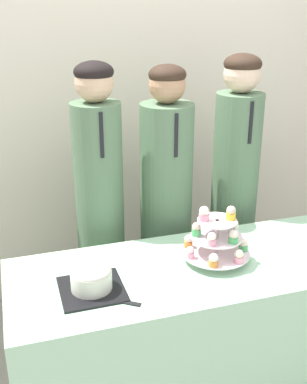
{
  "coord_description": "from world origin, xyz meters",
  "views": [
    {
      "loc": [
        -0.78,
        -1.41,
        1.85
      ],
      "look_at": [
        -0.22,
        0.35,
        1.11
      ],
      "focal_mm": 45.0,
      "sensor_mm": 36.0,
      "label": 1
    }
  ],
  "objects": [
    {
      "name": "wall_back",
      "position": [
        0.0,
        1.49,
        1.35
      ],
      "size": [
        9.0,
        0.06,
        2.7
      ],
      "color": "beige",
      "rests_on": "ground_plane"
    },
    {
      "name": "table",
      "position": [
        0.0,
        0.32,
        0.37
      ],
      "size": [
        1.73,
        0.63,
        0.74
      ],
      "color": "#A8DBB2",
      "rests_on": "ground_plane"
    },
    {
      "name": "student_0",
      "position": [
        -0.35,
        0.87,
        0.78
      ],
      "size": [
        0.25,
        0.26,
        1.58
      ],
      "color": "#567556",
      "rests_on": "ground_plane"
    },
    {
      "name": "student_2",
      "position": [
        0.43,
        0.87,
        0.78
      ],
      "size": [
        0.26,
        0.26,
        1.59
      ],
      "color": "#567556",
      "rests_on": "ground_plane"
    },
    {
      "name": "student_1",
      "position": [
        0.02,
        0.87,
        0.75
      ],
      "size": [
        0.28,
        0.29,
        1.55
      ],
      "color": "#567556",
      "rests_on": "ground_plane"
    },
    {
      "name": "round_cake",
      "position": [
        -0.51,
        0.26,
        0.8
      ],
      "size": [
        0.26,
        0.26,
        0.12
      ],
      "color": "black",
      "rests_on": "table"
    },
    {
      "name": "cupcake_stand",
      "position": [
        0.08,
        0.34,
        0.85
      ],
      "size": [
        0.31,
        0.31,
        0.27
      ],
      "color": "silver",
      "rests_on": "table"
    },
    {
      "name": "cake_knife",
      "position": [
        -0.35,
        0.09,
        0.74
      ],
      "size": [
        0.21,
        0.15,
        0.01
      ],
      "rotation": [
        0.0,
        0.0,
        -0.6
      ],
      "color": "silver",
      "rests_on": "table"
    }
  ]
}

